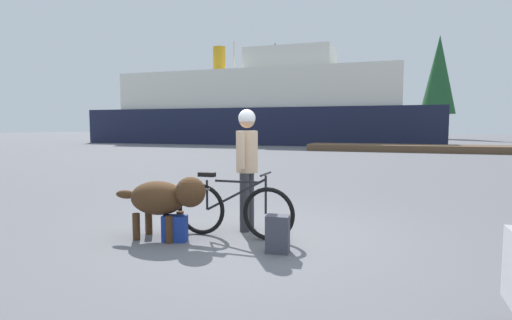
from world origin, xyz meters
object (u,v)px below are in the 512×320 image
Objects in this scene: bicycle at (233,209)px; dog at (165,198)px; sailboat_moored at (234,137)px; handbag_pannier at (175,228)px; ferry_boat at (259,109)px; person_cyclist at (247,157)px; backpack at (278,234)px.

dog is (-0.84, -0.38, 0.18)m from bicycle.
sailboat_moored is (-12.02, 30.46, 0.11)m from bicycle.
bicycle is 4.96× the size of handbag_pannier.
person_cyclist is at bearing -72.18° from ferry_boat.
dog is 32.80m from sailboat_moored.
dog is at bearing -70.08° from sailboat_moored.
ferry_boat is 3.19× the size of sailboat_moored.
dog is 0.43m from handbag_pannier.
bicycle is 0.97× the size of person_cyclist.
handbag_pannier is 0.04× the size of sailboat_moored.
sailboat_moored is at bearing 149.71° from ferry_boat.
person_cyclist is 1.32m from dog.
ferry_boat is 4.26m from sailboat_moored.
bicycle is 0.83m from person_cyclist.
ferry_boat is at bearing 105.74° from dog.
bicycle reaches higher than handbag_pannier.
dog is 30.33m from ferry_boat.
backpack is at bearing -0.87° from handbag_pannier.
dog is 0.05× the size of ferry_boat.
backpack is (1.61, -0.07, -0.34)m from dog.
backpack is 33.45m from sailboat_moored.
backpack is at bearing -30.31° from bicycle.
bicycle is 0.06× the size of ferry_boat.
bicycle is 0.94m from dog.
sailboat_moored is (-11.18, 30.84, -0.07)m from dog.
bicycle is at bearing 32.64° from handbag_pannier.
sailboat_moored reaches higher than handbag_pannier.
person_cyclist is 1.44m from backpack.
dog is at bearing 163.70° from handbag_pannier.
backpack is at bearing -71.41° from ferry_boat.
bicycle is 3.78× the size of backpack.
sailboat_moored reaches higher than dog.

